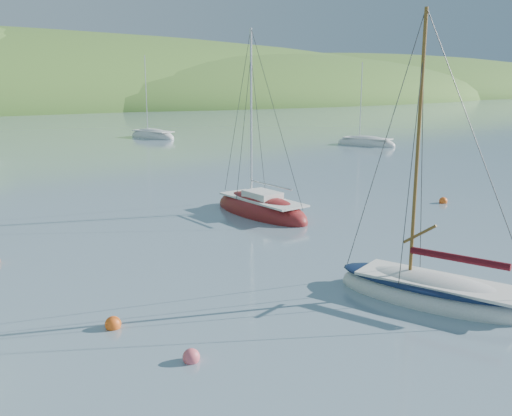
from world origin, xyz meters
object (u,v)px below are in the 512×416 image
daysailer_white (432,293)px  sloop_red (261,210)px  distant_sloop_d (366,144)px  distant_sloop_b (152,136)px

daysailer_white → sloop_red: (2.04, 13.67, -0.02)m
daysailer_white → distant_sloop_d: (30.85, 35.81, -0.05)m
distant_sloop_d → sloop_red: bearing=-164.4°
daysailer_white → distant_sloop_b: size_ratio=0.91×
daysailer_white → distant_sloop_b: bearing=55.1°
distant_sloop_d → distant_sloop_b: bearing=107.1°
sloop_red → daysailer_white: bearing=-102.8°
sloop_red → distant_sloop_b: 44.79m
sloop_red → distant_sloop_b: (11.64, 43.25, -0.02)m
sloop_red → distant_sloop_d: sloop_red is taller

